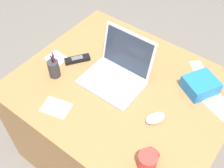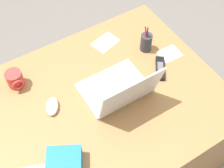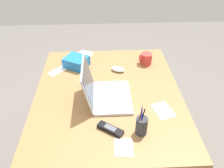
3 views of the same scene
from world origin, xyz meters
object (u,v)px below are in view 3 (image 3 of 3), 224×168
Objects in this scene: pen_holder at (142,125)px; snack_bag at (76,62)px; coffee_mug_white at (146,59)px; computer_mouse at (118,69)px; cordless_phone at (111,129)px; laptop at (104,92)px.

snack_bag is (0.70, 0.39, -0.02)m from pen_holder.
coffee_mug_white reaches higher than snack_bag.
coffee_mug_white reaches higher than computer_mouse.
computer_mouse is at bearing 7.63° from pen_holder.
pen_holder is (-0.61, -0.08, 0.04)m from computer_mouse.
pen_holder is 1.06× the size of snack_bag.
snack_bag reaches higher than cordless_phone.
laptop is at bearing 6.09° from cordless_phone.
pen_holder reaches higher than cordless_phone.
cordless_phone is at bearing -160.88° from snack_bag.
snack_bag is (0.40, 0.21, -0.01)m from laptop.
coffee_mug_white is 0.65× the size of cordless_phone.
coffee_mug_white is at bearing -23.90° from cordless_phone.
computer_mouse reaches higher than cordless_phone.
laptop is 0.45m from snack_bag.
coffee_mug_white is 0.55× the size of pen_holder.
computer_mouse is 0.25m from coffee_mug_white.
pen_holder reaches higher than computer_mouse.
pen_holder is at bearing -147.27° from laptop.
computer_mouse is 0.64× the size of snack_bag.
laptop is 0.53m from coffee_mug_white.
laptop is 0.35m from pen_holder.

